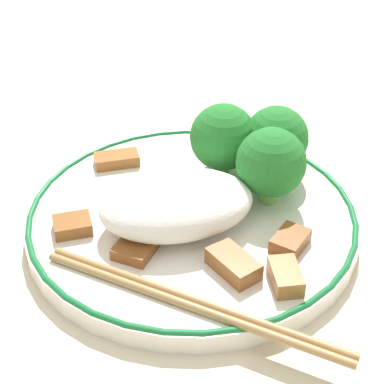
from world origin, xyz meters
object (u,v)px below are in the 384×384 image
(broccoli_back_left, at_px, (273,166))
(broccoli_back_right, at_px, (223,137))
(plate, at_px, (192,218))
(chopsticks, at_px, (192,303))
(broccoli_back_center, at_px, (276,138))

(broccoli_back_left, height_order, broccoli_back_right, broccoli_back_left)
(plate, height_order, broccoli_back_right, broccoli_back_right)
(chopsticks, bearing_deg, broccoli_back_center, 51.60)
(broccoli_back_center, bearing_deg, plate, -156.03)
(broccoli_back_left, bearing_deg, broccoli_back_center, 66.26)
(plate, bearing_deg, broccoli_back_left, -4.23)
(broccoli_back_left, bearing_deg, broccoli_back_right, 112.39)
(plate, relative_size, broccoli_back_right, 4.22)
(broccoli_back_center, distance_m, chopsticks, 0.18)
(broccoli_back_right, xyz_separation_m, chopsticks, (-0.07, -0.15, -0.03))
(broccoli_back_center, xyz_separation_m, chopsticks, (-0.11, -0.14, -0.03))
(broccoli_back_center, xyz_separation_m, broccoli_back_right, (-0.04, 0.02, -0.00))
(broccoli_back_left, height_order, chopsticks, broccoli_back_left)
(broccoli_back_left, distance_m, broccoli_back_center, 0.05)
(plate, xyz_separation_m, broccoli_back_center, (0.08, 0.04, 0.04))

